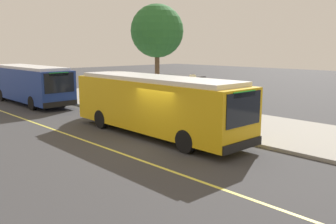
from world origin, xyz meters
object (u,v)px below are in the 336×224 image
object	(u,v)px
transit_bus_main	(155,103)
route_sign_post	(193,93)
transit_bus_second	(30,83)
pedestrian_commuter	(173,102)
waiting_bench	(183,107)

from	to	relation	value
transit_bus_main	route_sign_post	world-z (taller)	same
transit_bus_main	route_sign_post	size ratio (longest dim) A/B	3.83
transit_bus_second	route_sign_post	size ratio (longest dim) A/B	3.61
transit_bus_second	pedestrian_commuter	world-z (taller)	transit_bus_second
route_sign_post	pedestrian_commuter	distance (m)	2.73
pedestrian_commuter	transit_bus_main	bearing A→B (deg)	-56.44
waiting_bench	route_sign_post	size ratio (longest dim) A/B	0.57
transit_bus_main	waiting_bench	xyz separation A→B (m)	(-2.47, 4.46, -0.98)
transit_bus_main	route_sign_post	xyz separation A→B (m)	(0.27, 2.42, 0.34)
waiting_bench	pedestrian_commuter	world-z (taller)	pedestrian_commuter
pedestrian_commuter	transit_bus_second	bearing A→B (deg)	-164.01
transit_bus_second	pedestrian_commuter	xyz separation A→B (m)	(12.40, 3.55, -0.50)
transit_bus_main	waiting_bench	size ratio (longest dim) A/B	6.69
waiting_bench	route_sign_post	world-z (taller)	route_sign_post
transit_bus_main	transit_bus_second	size ratio (longest dim) A/B	1.06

